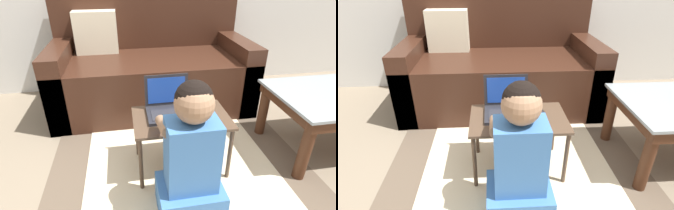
% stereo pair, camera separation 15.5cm
% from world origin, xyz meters
% --- Properties ---
extents(ground_plane, '(16.00, 16.00, 0.00)m').
position_xyz_m(ground_plane, '(0.00, 0.00, 0.00)').
color(ground_plane, '#7F705B').
extents(area_rug, '(1.66, 1.89, 0.01)m').
position_xyz_m(area_rug, '(0.14, -0.02, 0.00)').
color(area_rug, brown).
rests_on(area_rug, ground_plane).
extents(couch, '(1.69, 0.86, 0.94)m').
position_xyz_m(couch, '(0.07, 1.12, 0.32)').
color(couch, '#381E14').
rests_on(couch, ground_plane).
extents(laptop_desk, '(0.57, 0.36, 0.37)m').
position_xyz_m(laptop_desk, '(0.14, 0.16, 0.33)').
color(laptop_desk, '#4C3828').
rests_on(laptop_desk, ground_plane).
extents(laptop, '(0.27, 0.21, 0.22)m').
position_xyz_m(laptop, '(0.07, 0.21, 0.41)').
color(laptop, '#232328').
rests_on(laptop, laptop_desk).
extents(computer_mouse, '(0.06, 0.11, 0.04)m').
position_xyz_m(computer_mouse, '(0.27, 0.16, 0.39)').
color(computer_mouse, black).
rests_on(computer_mouse, laptop_desk).
extents(person_seated, '(0.33, 0.39, 0.75)m').
position_xyz_m(person_seated, '(0.11, -0.20, 0.34)').
color(person_seated, '#3D70B2').
rests_on(person_seated, ground_plane).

